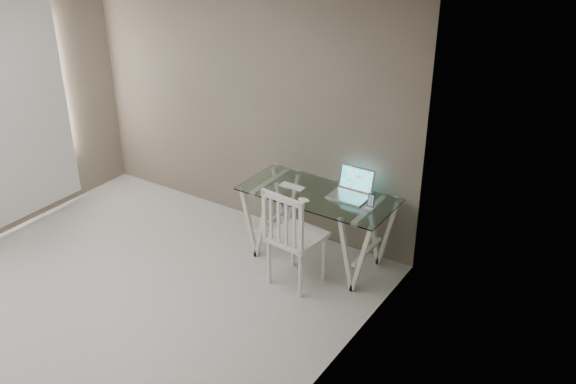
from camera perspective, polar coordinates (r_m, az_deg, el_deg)
name	(u,v)px	position (r m, az deg, el deg)	size (l,w,h in m)	color
room	(66,134)	(5.22, -19.16, 4.93)	(4.50, 4.52, 2.71)	#B3B0AB
desk	(317,226)	(6.32, 2.62, -3.08)	(1.50, 0.70, 0.75)	silver
chair	(291,234)	(5.86, 0.30, -3.78)	(0.49, 0.49, 1.00)	white
laptop	(352,189)	(6.12, 5.70, 0.25)	(0.36, 0.32, 0.25)	silver
keyboard	(292,187)	(6.27, 0.37, 0.48)	(0.27, 0.12, 0.01)	silver
mouse	(304,200)	(5.99, 1.42, -0.73)	(0.12, 0.07, 0.04)	white
phone_dock	(371,205)	(5.91, 7.35, -1.11)	(0.08, 0.08, 0.14)	white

